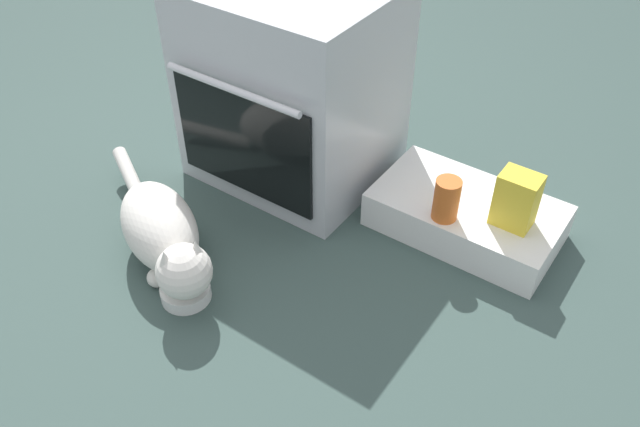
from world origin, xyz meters
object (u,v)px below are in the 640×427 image
Objects in this scene: sauce_jar at (446,199)px; pantry_cabinet at (466,216)px; oven at (292,85)px; cat at (163,233)px; snack_bag at (516,200)px; food_bowl at (186,291)px.

pantry_cabinet is at bearing 75.42° from sauce_jar.
oven is 4.98× the size of sauce_jar.
oven is 0.94× the size of cat.
oven is at bearing -178.66° from snack_bag.
sauce_jar reaches higher than food_bowl.
snack_bag reaches higher than sauce_jar.
food_bowl is 0.19m from cat.
oven is 0.73m from pantry_cabinet.
cat is 4.10× the size of snack_bag.
cat reaches higher than food_bowl.
pantry_cabinet is (0.67, 0.04, -0.28)m from oven.
snack_bag is at bearing 64.39° from cat.
cat is 1.07m from snack_bag.
oven is 3.87× the size of snack_bag.
food_bowl is 0.20× the size of cat.
oven is 1.17× the size of pantry_cabinet.
snack_bag is (0.15, -0.02, 0.15)m from pantry_cabinet.
pantry_cabinet is 0.97m from cat.
sauce_jar reaches higher than pantry_cabinet.
pantry_cabinet is 0.18m from sauce_jar.
cat is at bearing 153.13° from food_bowl.
sauce_jar reaches higher than cat.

